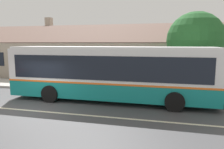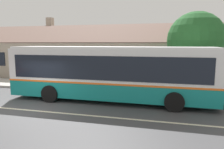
{
  "view_description": "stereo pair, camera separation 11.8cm",
  "coord_description": "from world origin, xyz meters",
  "px_view_note": "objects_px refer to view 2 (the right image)",
  "views": [
    {
      "loc": [
        6.73,
        -9.42,
        3.42
      ],
      "look_at": [
        3.42,
        3.76,
        1.45
      ],
      "focal_mm": 35.0,
      "sensor_mm": 36.0,
      "label": 1
    },
    {
      "loc": [
        6.84,
        -9.39,
        3.42
      ],
      "look_at": [
        3.42,
        3.76,
        1.45
      ],
      "focal_mm": 35.0,
      "sensor_mm": 36.0,
      "label": 2
    }
  ],
  "objects_px": {
    "bus_stop_sign": "(209,72)",
    "bench_by_building": "(38,79)",
    "street_tree_primary": "(196,40)",
    "transit_bus": "(110,72)"
  },
  "relations": [
    {
      "from": "transit_bus",
      "to": "bench_by_building",
      "type": "height_order",
      "value": "transit_bus"
    },
    {
      "from": "bench_by_building",
      "to": "bus_stop_sign",
      "type": "distance_m",
      "value": 12.57
    },
    {
      "from": "transit_bus",
      "to": "bench_by_building",
      "type": "distance_m",
      "value": 7.42
    },
    {
      "from": "transit_bus",
      "to": "street_tree_primary",
      "type": "xyz_separation_m",
      "value": [
        5.12,
        4.19,
        1.87
      ]
    },
    {
      "from": "bench_by_building",
      "to": "street_tree_primary",
      "type": "distance_m",
      "value": 12.31
    },
    {
      "from": "transit_bus",
      "to": "street_tree_primary",
      "type": "relative_size",
      "value": 2.14
    },
    {
      "from": "transit_bus",
      "to": "bus_stop_sign",
      "type": "distance_m",
      "value": 6.13
    },
    {
      "from": "street_tree_primary",
      "to": "bench_by_building",
      "type": "bearing_deg",
      "value": -173.77
    },
    {
      "from": "bus_stop_sign",
      "to": "bench_by_building",
      "type": "bearing_deg",
      "value": 176.32
    },
    {
      "from": "bus_stop_sign",
      "to": "transit_bus",
      "type": "bearing_deg",
      "value": -160.04
    }
  ]
}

